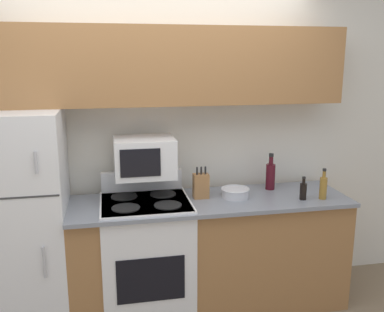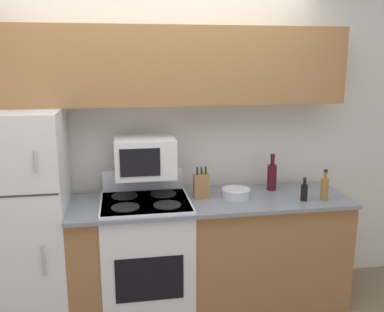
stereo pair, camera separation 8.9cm
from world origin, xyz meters
name	(u,v)px [view 1 (the left image)]	position (x,y,z in m)	size (l,w,h in m)	color
wall_back	(155,144)	(0.00, 0.68, 1.27)	(8.00, 0.05, 2.55)	silver
lower_cabinets	(210,253)	(0.38, 0.30, 0.45)	(2.13, 0.64, 0.90)	#9E6B3D
refrigerator	(14,223)	(-1.07, 0.32, 0.81)	(0.75, 0.67, 1.61)	white
upper_cabinets	(156,66)	(0.00, 0.50, 1.90)	(2.88, 0.32, 0.58)	#9E6B3D
stove	(147,256)	(-0.13, 0.29, 0.48)	(0.67, 0.62, 1.08)	white
microwave	(144,157)	(-0.11, 0.39, 1.23)	(0.45, 0.36, 0.29)	white
knife_block	(201,186)	(0.31, 0.33, 1.00)	(0.12, 0.08, 0.25)	#9E6B3D
bowl	(235,192)	(0.57, 0.29, 0.94)	(0.22, 0.22, 0.07)	silver
bottle_soy_sauce	(303,191)	(1.06, 0.14, 0.97)	(0.05, 0.05, 0.18)	black
bottle_wine_red	(270,175)	(0.92, 0.44, 1.02)	(0.08, 0.08, 0.30)	#470F19
bottle_vinegar	(323,187)	(1.22, 0.12, 1.00)	(0.06, 0.06, 0.24)	olive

